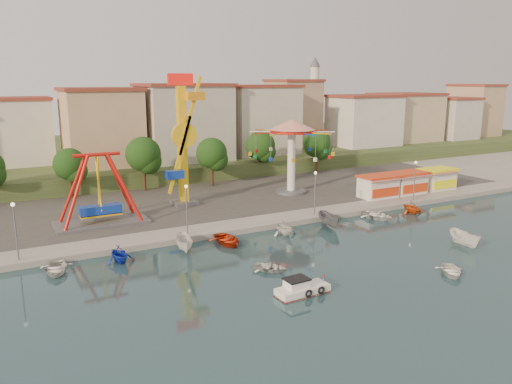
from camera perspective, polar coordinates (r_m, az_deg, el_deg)
ground at (r=45.51m, az=7.74°, el=-8.44°), size 200.00×200.00×0.00m
quay_deck at (r=100.72m, az=-13.37°, el=3.20°), size 200.00×100.00×0.60m
asphalt_pad at (r=70.73m, az=-6.60°, el=-0.23°), size 90.00×28.00×0.01m
hill_terrace at (r=105.33m, az=-14.12°, el=4.23°), size 200.00×60.00×3.00m
pirate_ship_ride at (r=57.67m, az=-17.49°, el=0.17°), size 10.00×5.00×8.00m
kamikaze_tower at (r=63.46m, az=-8.21°, el=5.57°), size 4.20×3.10×16.50m
wave_swinger at (r=69.88m, az=4.10°, el=5.99°), size 11.60×11.60×10.40m
booth_left at (r=69.95m, az=13.78°, el=0.65°), size 5.40×3.78×3.08m
booth_mid at (r=73.64m, az=16.94°, el=1.06°), size 5.40×3.78×3.08m
booth_right at (r=77.85m, az=19.99°, el=1.45°), size 5.40×3.78×3.08m
lamp_post_0 at (r=49.01m, az=-25.75°, el=-4.25°), size 0.14×0.14×5.00m
lamp_post_1 at (r=51.94m, az=-7.90°, el=-2.17°), size 0.14×0.14×5.00m
lamp_post_2 at (r=59.20m, az=6.75°, el=-0.30°), size 0.14×0.14×5.00m
lamp_post_3 at (r=69.45m, az=17.66°, el=1.12°), size 0.14×0.14×5.00m
tree_1 at (r=71.89m, az=-20.53°, el=2.99°), size 4.35×4.35×6.80m
tree_2 at (r=73.32m, az=-12.77°, el=4.23°), size 5.02×5.02×7.85m
tree_3 at (r=75.29m, az=-5.09°, el=4.43°), size 4.68×4.68×7.32m
tree_4 at (r=82.26m, az=0.51°, el=5.31°), size 4.86×4.86×7.60m
tree_5 at (r=86.00m, az=6.98°, el=5.52°), size 4.83×4.83×7.54m
building_1 at (r=86.13m, az=-25.59°, el=5.46°), size 12.33×9.01×8.63m
building_2 at (r=88.15m, az=-17.10°, el=7.13°), size 11.95×9.28×11.23m
building_3 at (r=88.95m, az=-7.86°, el=6.95°), size 12.59×10.50×9.20m
building_4 at (r=97.47m, az=-1.08°, el=7.57°), size 10.75×9.23×9.24m
building_5 at (r=102.56m, az=6.10°, el=8.31°), size 12.77×10.96×11.21m
building_6 at (r=108.37m, az=11.80°, el=8.66°), size 8.23×8.98×12.36m
building_7 at (r=120.02m, az=14.64°, el=8.02°), size 11.59×10.93×8.76m
building_8 at (r=125.40m, az=21.46°, el=8.62°), size 12.84×9.28×12.58m
building_9 at (r=137.71m, az=24.23°, el=7.97°), size 12.95×9.17×9.21m
minaret at (r=107.42m, az=6.66°, el=10.60°), size 2.80×2.80×18.00m
cabin_motorboat at (r=39.63m, az=5.20°, el=-11.04°), size 4.35×1.86×1.51m
rowboat_a at (r=44.06m, az=1.65°, el=-8.60°), size 3.68×3.80×0.64m
rowboat_b at (r=46.34m, az=21.44°, el=-8.39°), size 3.89×4.09×0.69m
skiff at (r=54.28m, az=22.76°, el=-4.95°), size 2.28×4.30×1.58m
moored_boat_0 at (r=46.94m, az=-21.91°, el=-8.09°), size 3.28×4.21×0.80m
moored_boat_1 at (r=47.58m, az=-15.36°, el=-6.82°), size 3.13×3.46×1.59m
moored_boat_2 at (r=49.22m, az=-8.16°, el=-5.83°), size 2.37×4.31×1.57m
moored_boat_3 at (r=50.97m, az=-3.32°, el=-5.48°), size 3.13×4.31×0.88m
moored_boat_4 at (r=53.91m, az=3.23°, el=-4.04°), size 2.82×3.22×1.63m
moored_boat_5 at (r=57.16m, az=8.39°, el=-3.18°), size 2.29×4.42×1.63m
moored_boat_6 at (r=61.67m, az=13.73°, el=-2.61°), size 3.76×4.66×0.85m
moored_boat_7 at (r=65.32m, az=17.38°, el=-1.64°), size 2.75×3.15×1.61m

